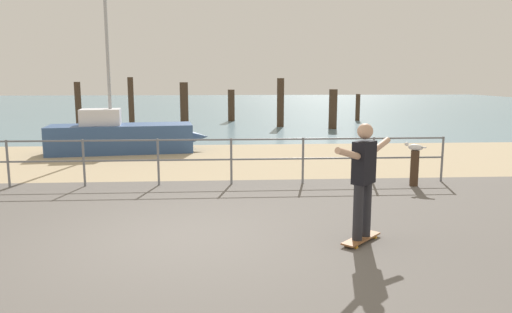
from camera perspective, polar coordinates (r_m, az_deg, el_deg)
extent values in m
cube|color=#605B56|center=(6.35, -10.89, -12.62)|extent=(24.00, 10.00, 0.04)
cube|color=tan|center=(14.07, -6.89, -0.39)|extent=(24.00, 6.00, 0.04)
cube|color=slate|center=(41.92, -4.81, 6.06)|extent=(72.00, 50.00, 0.04)
cylinder|color=slate|center=(11.58, -27.37, -0.82)|extent=(0.05, 0.05, 1.05)
cylinder|color=slate|center=(11.04, -19.76, -0.78)|extent=(0.05, 0.05, 1.05)
cylinder|color=slate|center=(10.70, -11.53, -0.71)|extent=(0.05, 0.05, 1.05)
cylinder|color=slate|center=(10.60, -2.95, -0.63)|extent=(0.05, 0.05, 1.05)
cylinder|color=slate|center=(10.74, 5.59, -0.53)|extent=(0.05, 0.05, 1.05)
cylinder|color=slate|center=(11.11, 13.75, -0.43)|extent=(0.05, 0.05, 1.05)
cylinder|color=slate|center=(11.69, 21.23, -0.32)|extent=(0.05, 0.05, 1.05)
cylinder|color=slate|center=(10.77, -15.82, 1.85)|extent=(14.37, 0.04, 0.04)
cylinder|color=slate|center=(10.83, -15.72, -0.47)|extent=(14.37, 0.04, 0.04)
cube|color=#335184|center=(15.78, -15.68, 2.04)|extent=(4.55, 2.01, 0.90)
cone|color=#335184|center=(15.79, -7.69, 2.31)|extent=(1.20, 0.91, 0.77)
cylinder|color=#9EA0A5|center=(15.71, -17.23, 11.80)|extent=(0.10, 0.10, 4.49)
cube|color=silver|center=(15.77, -17.97, 4.48)|extent=(1.32, 1.06, 0.50)
cube|color=brown|center=(7.17, 12.38, -9.48)|extent=(0.71, 0.71, 0.02)
cylinder|color=orange|center=(7.45, 12.88, -9.11)|extent=(0.06, 0.06, 0.06)
cylinder|color=orange|center=(7.38, 13.99, -9.33)|extent=(0.06, 0.06, 0.06)
cylinder|color=orange|center=(6.98, 10.66, -10.29)|extent=(0.06, 0.06, 0.06)
cylinder|color=orange|center=(6.91, 11.82, -10.54)|extent=(0.06, 0.06, 0.06)
cylinder|color=#26262B|center=(7.15, 12.96, -6.09)|extent=(0.14, 0.14, 0.80)
cylinder|color=#26262B|center=(6.94, 12.02, -6.52)|extent=(0.14, 0.14, 0.80)
cube|color=black|center=(6.89, 12.70, -0.69)|extent=(0.40, 0.40, 0.60)
sphere|color=tan|center=(6.83, 12.84, 2.95)|extent=(0.22, 0.22, 0.22)
cylinder|color=tan|center=(7.26, 14.44, 1.17)|extent=(0.45, 0.46, 0.23)
cylinder|color=tan|center=(6.48, 10.88, 0.35)|extent=(0.45, 0.46, 0.23)
cylinder|color=#422D1E|center=(11.01, 18.30, -1.38)|extent=(0.18, 0.18, 0.80)
ellipsoid|color=white|center=(10.93, 18.42, 1.04)|extent=(0.34, 0.29, 0.14)
sphere|color=white|center=(10.96, 17.47, 1.42)|extent=(0.09, 0.09, 0.09)
cone|color=gold|center=(10.98, 17.21, 1.44)|extent=(0.05, 0.05, 0.02)
cube|color=slate|center=(10.90, 19.25, 1.02)|extent=(0.14, 0.13, 0.02)
cylinder|color=#422D1E|center=(23.27, -20.35, 5.63)|extent=(0.28, 0.28, 2.18)
cylinder|color=#422D1E|center=(22.91, -14.60, 6.12)|extent=(0.26, 0.26, 2.39)
cylinder|color=#422D1E|center=(23.73, -8.52, 6.12)|extent=(0.40, 0.40, 2.15)
cylinder|color=#422D1E|center=(26.37, -2.95, 6.06)|extent=(0.37, 0.37, 1.73)
cylinder|color=#422D1E|center=(23.27, 2.92, 6.39)|extent=(0.34, 0.34, 2.34)
cylinder|color=#422D1E|center=(22.62, 9.13, 5.56)|extent=(0.38, 0.38, 1.84)
cylinder|color=#422D1E|center=(27.21, 11.99, 5.71)|extent=(0.25, 0.25, 1.48)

